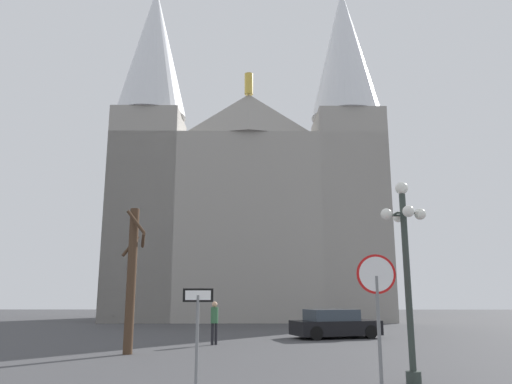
{
  "coord_description": "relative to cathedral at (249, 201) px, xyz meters",
  "views": [
    {
      "loc": [
        -0.12,
        -8.13,
        2.1
      ],
      "look_at": [
        -0.34,
        16.91,
        7.39
      ],
      "focal_mm": 33.91,
      "sensor_mm": 36.0,
      "label": 1
    }
  ],
  "objects": [
    {
      "name": "cathedral",
      "position": [
        0.0,
        0.0,
        0.0
      ],
      "size": [
        22.51,
        12.43,
        29.77
      ],
      "color": "gray",
      "rests_on": "ground"
    },
    {
      "name": "stop_sign",
      "position": [
        3.6,
        -29.83,
        -7.8
      ],
      "size": [
        0.88,
        0.08,
        2.98
      ],
      "color": "slate",
      "rests_on": "ground"
    },
    {
      "name": "one_way_arrow_sign",
      "position": [
        -0.36,
        -30.14,
        -8.48
      ],
      "size": [
        0.66,
        0.07,
        2.22
      ],
      "color": "slate",
      "rests_on": "ground"
    },
    {
      "name": "street_lamp",
      "position": [
        4.63,
        -28.71,
        -7.0
      ],
      "size": [
        1.15,
        1.15,
        4.92
      ],
      "color": "#2D3833",
      "rests_on": "ground"
    },
    {
      "name": "bare_tree",
      "position": [
        -3.72,
        -22.97,
        -7.2
      ],
      "size": [
        0.96,
        0.99,
        5.24
      ],
      "color": "#473323",
      "rests_on": "ground"
    },
    {
      "name": "parked_car_near_black",
      "position": [
        4.6,
        -16.46,
        -9.28
      ],
      "size": [
        4.54,
        3.04,
        1.36
      ],
      "color": "black",
      "rests_on": "ground"
    },
    {
      "name": "pedestrian_walking",
      "position": [
        -0.96,
        -19.68,
        -8.84
      ],
      "size": [
        0.32,
        0.32,
        1.78
      ],
      "color": "black",
      "rests_on": "ground"
    }
  ]
}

